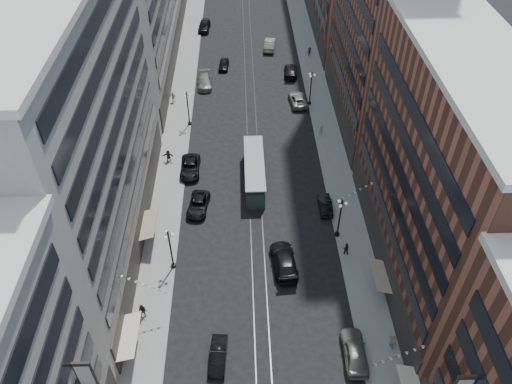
{
  "coord_description": "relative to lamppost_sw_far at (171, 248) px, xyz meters",
  "views": [
    {
      "loc": [
        -1.45,
        -6.83,
        42.36
      ],
      "look_at": [
        -0.05,
        34.33,
        5.0
      ],
      "focal_mm": 35.0,
      "sensor_mm": 36.0,
      "label": 1
    }
  ],
  "objects": [
    {
      "name": "pedestrian_4",
      "position": [
        21.28,
        -10.4,
        -1.99
      ],
      "size": [
        0.82,
        1.23,
        1.92
      ],
      "primitive_type": "imported",
      "rotation": [
        0.0,
        0.0,
        1.87
      ],
      "color": "#B3A794",
      "rests_on": "sidewalk_east"
    },
    {
      "name": "car_8",
      "position": [
        1.79,
        38.38,
        -2.3
      ],
      "size": [
        2.47,
        5.6,
        1.6
      ],
      "primitive_type": "imported",
      "rotation": [
        0.0,
        0.0,
        0.04
      ],
      "color": "slate",
      "rests_on": "ground"
    },
    {
      "name": "car_2",
      "position": [
        2.23,
        8.98,
        -2.4
      ],
      "size": [
        2.92,
        5.23,
        1.38
      ],
      "primitive_type": "imported",
      "rotation": [
        0.0,
        0.0,
        -0.13
      ],
      "color": "black",
      "rests_on": "ground"
    },
    {
      "name": "pedestrian_8",
      "position": [
        19.05,
        23.84,
        -2.17
      ],
      "size": [
        0.67,
        0.57,
        1.56
      ],
      "primitive_type": "imported",
      "rotation": [
        0.0,
        0.0,
        3.54
      ],
      "color": "#AA9E8D",
      "rests_on": "sidewalk_east"
    },
    {
      "name": "pedestrian_5",
      "position": [
        -2.23,
        18.4,
        -2.1
      ],
      "size": [
        1.61,
        0.63,
        1.7
      ],
      "primitive_type": "imported",
      "rotation": [
        0.0,
        0.0,
        -0.11
      ],
      "color": "black",
      "rests_on": "sidewalk_west"
    },
    {
      "name": "streetcar",
      "position": [
        9.2,
        14.09,
        -1.67
      ],
      "size": [
        2.47,
        11.14,
        3.08
      ],
      "color": "#273D2D",
      "rests_on": "ground"
    },
    {
      "name": "car_9",
      "position": [
        0.8,
        59.82,
        -2.2
      ],
      "size": [
        2.5,
        5.4,
        1.79
      ],
      "primitive_type": "imported",
      "rotation": [
        0.0,
        0.0,
        -0.08
      ],
      "color": "black",
      "rests_on": "ground"
    },
    {
      "name": "lamppost_sw_mid",
      "position": [
        0.0,
        27.0,
        0.0
      ],
      "size": [
        1.03,
        1.14,
        5.52
      ],
      "color": "black",
      "rests_on": "sidewalk_west"
    },
    {
      "name": "pedestrian_7",
      "position": [
        18.88,
        1.24,
        -2.18
      ],
      "size": [
        0.81,
        0.55,
        1.53
      ],
      "primitive_type": "imported",
      "rotation": [
        0.0,
        0.0,
        2.95
      ],
      "color": "black",
      "rests_on": "sidewalk_east"
    },
    {
      "name": "pedestrian_9",
      "position": [
        20.16,
        47.87,
        -2.1
      ],
      "size": [
        1.13,
        0.57,
        1.69
      ],
      "primitive_type": "imported",
      "rotation": [
        0.0,
        0.0,
        -0.11
      ],
      "color": "black",
      "rests_on": "sidewalk_east"
    },
    {
      "name": "ground",
      "position": [
        9.2,
        32.0,
        -3.1
      ],
      "size": [
        220.0,
        220.0,
        0.0
      ],
      "primitive_type": "plane",
      "color": "black",
      "rests_on": "ground"
    },
    {
      "name": "car_14",
      "position": [
        13.21,
        51.3,
        -2.22
      ],
      "size": [
        2.43,
        5.47,
        1.75
      ],
      "primitive_type": "imported",
      "rotation": [
        0.0,
        0.0,
        3.03
      ],
      "color": "gray",
      "rests_on": "ground"
    },
    {
      "name": "car_12",
      "position": [
        16.24,
        41.47,
        -2.33
      ],
      "size": [
        2.53,
        5.41,
        1.53
      ],
      "primitive_type": "imported",
      "rotation": [
        0.0,
        0.0,
        3.07
      ],
      "color": "black",
      "rests_on": "ground"
    },
    {
      "name": "sidewalk_east",
      "position": [
        20.2,
        42.0,
        -3.02
      ],
      "size": [
        4.0,
        180.0,
        0.15
      ],
      "primitive_type": "cube",
      "color": "gray",
      "rests_on": "ground"
    },
    {
      "name": "car_10",
      "position": [
        17.6,
        8.55,
        -2.41
      ],
      "size": [
        1.46,
        4.18,
        1.38
      ],
      "primitive_type": "imported",
      "rotation": [
        0.0,
        0.0,
        3.14
      ],
      "color": "black",
      "rests_on": "ground"
    },
    {
      "name": "building_east_mid",
      "position": [
        26.2,
        -0.0,
        8.9
      ],
      "size": [
        8.0,
        30.0,
        24.0
      ],
      "primitive_type": "cube",
      "color": "brown",
      "rests_on": "ground"
    },
    {
      "name": "car_5",
      "position": [
        5.09,
        -11.07,
        -2.4
      ],
      "size": [
        1.75,
        4.3,
        1.39
      ],
      "primitive_type": "imported",
      "rotation": [
        0.0,
        0.0,
        -0.07
      ],
      "color": "black",
      "rests_on": "ground"
    },
    {
      "name": "pedestrian_2",
      "position": [
        -2.36,
        -6.28,
        -2.05
      ],
      "size": [
        0.94,
        0.62,
        1.79
      ],
      "primitive_type": "imported",
      "rotation": [
        0.0,
        0.0,
        -0.17
      ],
      "color": "black",
      "rests_on": "sidewalk_west"
    },
    {
      "name": "lamppost_sw_far",
      "position": [
        0.0,
        0.0,
        0.0
      ],
      "size": [
        1.03,
        1.14,
        5.52
      ],
      "color": "black",
      "rests_on": "sidewalk_west"
    },
    {
      "name": "car_4",
      "position": [
        17.6,
        -11.17,
        -2.21
      ],
      "size": [
        2.19,
        5.24,
        1.77
      ],
      "primitive_type": "imported",
      "rotation": [
        0.0,
        0.0,
        3.12
      ],
      "color": "#636258",
      "rests_on": "ground"
    },
    {
      "name": "car_13",
      "position": [
        4.84,
        44.22,
        -2.41
      ],
      "size": [
        1.94,
        4.15,
        1.37
      ],
      "primitive_type": "imported",
      "rotation": [
        0.0,
        0.0,
        -0.08
      ],
      "color": "black",
      "rests_on": "ground"
    },
    {
      "name": "rail_west",
      "position": [
        8.5,
        42.0,
        -3.09
      ],
      "size": [
        0.12,
        180.0,
        0.02
      ],
      "primitive_type": "cube",
      "color": "#2D2D33",
      "rests_on": "ground"
    },
    {
      "name": "lamppost_se_far",
      "position": [
        18.4,
        4.0,
        0.0
      ],
      "size": [
        1.03,
        1.14,
        5.52
      ],
      "color": "black",
      "rests_on": "sidewalk_east"
    },
    {
      "name": "sidewalk_west",
      "position": [
        -1.8,
        42.0,
        -3.02
      ],
      "size": [
        4.0,
        180.0,
        0.15
      ],
      "primitive_type": "cube",
      "color": "gray",
      "rests_on": "ground"
    },
    {
      "name": "car_extra_0",
      "position": [
        11.95,
        -0.25,
        -2.21
      ],
      "size": [
        3.03,
        6.33,
        1.78
      ],
      "primitive_type": "imported",
      "rotation": [
        0.0,
        0.0,
        3.23
      ],
      "color": "black",
      "rests_on": "ground"
    },
    {
      "name": "car_7",
      "position": [
        0.8,
        16.15,
        -2.35
      ],
      "size": [
        2.48,
        5.37,
        1.49
      ],
      "primitive_type": "imported",
      "rotation": [
        0.0,
        0.0,
        -0.0
      ],
      "color": "black",
      "rests_on": "ground"
    },
    {
      "name": "pedestrian_6",
      "position": [
        -2.9,
        33.27,
        -2.07
      ],
      "size": [
        1.12,
        0.76,
        1.75
      ],
      "primitive_type": "imported",
      "rotation": [
        0.0,
        0.0,
        2.83
      ],
      "color": "#9F9684",
      "rests_on": "sidewalk_west"
    },
    {
      "name": "lamppost_se_mid",
      "position": [
        18.4,
        32.0,
        0.0
      ],
      "size": [
        1.03,
        1.14,
        5.52
      ],
      "color": "black",
      "rests_on": "sidewalk_east"
    },
    {
      "name": "car_11",
      "position": [
        16.61,
        32.39,
        -2.36
      ],
      "size": [
        2.95,
        5.49,
        1.46
      ],
      "primitive_type": "imported",
      "rotation": [
        0.0,
        0.0,
        3.24
      ],
      "color": "gray",
      "rests_on": "ground"
    },
    {
      "name": "building_west_mid",
      "position": [
        -7.8,
        5.0,
        10.9
      ],
      "size": [
        8.0,
        36.0,
        28.0
      ],
      "primitive_type": "cube",
      "color": "gray",
      "rests_on": "ground"
    },
    {
      "name": "rail_east",
      "position": [
        9.9,
        42.0,
        -3.09
      ],
      "size": [
        0.12,
        180.0,
        0.02
      ],
      "primitive_type": "cube",
      "color": "#2D2D33",
      "rests_on": "ground"
    }
  ]
}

